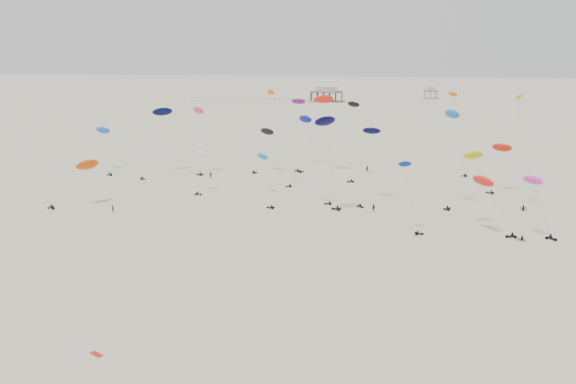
# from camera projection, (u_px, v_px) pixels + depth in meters

# --- Properties ---
(ground_plane) EXTENTS (900.00, 900.00, 0.00)m
(ground_plane) POSITION_uv_depth(u_px,v_px,m) (326.00, 138.00, 224.00)
(ground_plane) COLOR beige
(pavilion_main) EXTENTS (21.00, 13.00, 9.80)m
(pavilion_main) POSITION_uv_depth(u_px,v_px,m) (327.00, 95.00, 367.96)
(pavilion_main) COLOR brown
(pavilion_main) RESTS_ON ground
(pavilion_small) EXTENTS (9.00, 7.00, 8.00)m
(pavilion_small) POSITION_uv_depth(u_px,v_px,m) (431.00, 93.00, 387.79)
(pavilion_small) COLOR brown
(pavilion_small) RESTS_ON ground
(pier_fence) EXTENTS (80.20, 0.20, 1.50)m
(pier_fence) POSITION_uv_depth(u_px,v_px,m) (249.00, 99.00, 375.60)
(pier_fence) COLOR black
(pier_fence) RESTS_ON ground
(rig_0) EXTENTS (6.89, 6.52, 12.01)m
(rig_0) POSITION_uv_depth(u_px,v_px,m) (539.00, 197.00, 108.01)
(rig_0) COLOR black
(rig_0) RESTS_ON ground
(rig_1) EXTENTS (6.41, 11.69, 23.57)m
(rig_1) POSITION_uv_depth(u_px,v_px,m) (458.00, 126.00, 160.80)
(rig_1) COLOR black
(rig_1) RESTS_ON ground
(rig_2) EXTENTS (10.13, 11.85, 17.15)m
(rig_2) POSITION_uv_depth(u_px,v_px,m) (483.00, 177.00, 113.20)
(rig_2) COLOR black
(rig_2) RESTS_ON ground
(rig_3) EXTENTS (4.23, 8.18, 25.65)m
(rig_3) POSITION_uv_depth(u_px,v_px,m) (521.00, 154.00, 126.55)
(rig_3) COLOR black
(rig_3) RESTS_ON ground
(rig_4) EXTENTS (5.41, 12.60, 18.34)m
(rig_4) POSITION_uv_depth(u_px,v_px,m) (370.00, 144.00, 133.27)
(rig_4) COLOR black
(rig_4) RESTS_ON ground
(rig_5) EXTENTS (6.04, 17.14, 23.32)m
(rig_5) POSITION_uv_depth(u_px,v_px,m) (299.00, 111.00, 172.20)
(rig_5) COLOR black
(rig_5) RESTS_ON ground
(rig_6) EXTENTS (11.02, 7.54, 22.45)m
(rig_6) POSITION_uv_depth(u_px,v_px,m) (321.00, 108.00, 163.81)
(rig_6) COLOR black
(rig_6) RESTS_ON ground
(rig_7) EXTENTS (3.82, 7.47, 10.48)m
(rig_7) POSITION_uv_depth(u_px,v_px,m) (200.00, 164.00, 141.72)
(rig_7) COLOR black
(rig_7) RESTS_ON ground
(rig_8) EXTENTS (6.83, 9.00, 12.98)m
(rig_8) POSITION_uv_depth(u_px,v_px,m) (265.00, 137.00, 164.80)
(rig_8) COLOR black
(rig_8) RESTS_ON ground
(rig_9) EXTENTS (4.55, 14.17, 21.88)m
(rig_9) POSITION_uv_depth(u_px,v_px,m) (353.00, 121.00, 156.63)
(rig_9) COLOR black
(rig_9) RESTS_ON ground
(rig_10) EXTENTS (7.49, 17.60, 17.35)m
(rig_10) POSITION_uv_depth(u_px,v_px,m) (264.00, 166.00, 137.83)
(rig_10) COLOR black
(rig_10) RESTS_ON ground
(rig_11) EXTENTS (5.44, 5.80, 13.96)m
(rig_11) POSITION_uv_depth(u_px,v_px,m) (411.00, 195.00, 110.91)
(rig_11) COLOR black
(rig_11) RESTS_ON ground
(rig_12) EXTENTS (8.59, 3.80, 20.73)m
(rig_12) POSITION_uv_depth(u_px,v_px,m) (310.00, 136.00, 128.84)
(rig_12) COLOR black
(rig_12) RESTS_ON ground
(rig_13) EXTENTS (7.13, 5.69, 21.33)m
(rig_13) POSITION_uv_depth(u_px,v_px,m) (327.00, 134.00, 124.06)
(rig_13) COLOR black
(rig_13) RESTS_ON ground
(rig_14) EXTENTS (9.83, 10.90, 11.91)m
(rig_14) POSITION_uv_depth(u_px,v_px,m) (83.00, 170.00, 130.65)
(rig_14) COLOR black
(rig_14) RESTS_ON ground
(rig_15) EXTENTS (6.35, 17.63, 20.67)m
(rig_15) POSITION_uv_depth(u_px,v_px,m) (160.00, 119.00, 162.89)
(rig_15) COLOR black
(rig_15) RESTS_ON ground
(rig_16) EXTENTS (10.39, 9.31, 12.67)m
(rig_16) POSITION_uv_depth(u_px,v_px,m) (488.00, 188.00, 110.54)
(rig_16) COLOR black
(rig_16) RESTS_ON ground
(rig_17) EXTENTS (6.83, 8.43, 12.38)m
(rig_17) POSITION_uv_depth(u_px,v_px,m) (500.00, 154.00, 142.41)
(rig_17) COLOR black
(rig_17) RESTS_ON ground
(rig_18) EXTENTS (5.24, 9.28, 19.23)m
(rig_18) POSITION_uv_depth(u_px,v_px,m) (198.00, 120.00, 161.55)
(rig_18) COLOR black
(rig_18) RESTS_ON ground
(rig_19) EXTENTS (8.08, 8.55, 25.10)m
(rig_19) POSITION_uv_depth(u_px,v_px,m) (276.00, 119.00, 147.57)
(rig_19) COLOR black
(rig_19) RESTS_ON ground
(rig_20) EXTENTS (9.41, 11.89, 14.69)m
(rig_20) POSITION_uv_depth(u_px,v_px,m) (104.00, 137.00, 165.74)
(rig_20) COLOR black
(rig_20) RESTS_ON ground
(rig_21) EXTENTS (4.21, 12.08, 22.10)m
(rig_21) POSITION_uv_depth(u_px,v_px,m) (451.00, 132.00, 128.96)
(rig_21) COLOR black
(rig_21) RESTS_ON ground
(spectator_0) EXTENTS (0.86, 0.81, 1.96)m
(spectator_0) POSITION_uv_depth(u_px,v_px,m) (113.00, 212.00, 125.15)
(spectator_0) COLOR black
(spectator_0) RESTS_ON ground
(spectator_1) EXTENTS (1.08, 0.70, 2.08)m
(spectator_1) POSITION_uv_depth(u_px,v_px,m) (374.00, 212.00, 125.63)
(spectator_1) COLOR black
(spectator_1) RESTS_ON ground
(spectator_2) EXTENTS (1.39, 1.21, 2.08)m
(spectator_2) POSITION_uv_depth(u_px,v_px,m) (211.00, 178.00, 157.22)
(spectator_2) COLOR black
(spectator_2) RESTS_ON ground
(spectator_3) EXTENTS (0.78, 0.54, 2.12)m
(spectator_3) POSITION_uv_depth(u_px,v_px,m) (367.00, 172.00, 165.26)
(spectator_3) COLOR black
(spectator_3) RESTS_ON ground
(grounded_kite_b) EXTENTS (1.92, 1.47, 0.07)m
(grounded_kite_b) POSITION_uv_depth(u_px,v_px,m) (96.00, 354.00, 67.77)
(grounded_kite_b) COLOR #B4210B
(grounded_kite_b) RESTS_ON ground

